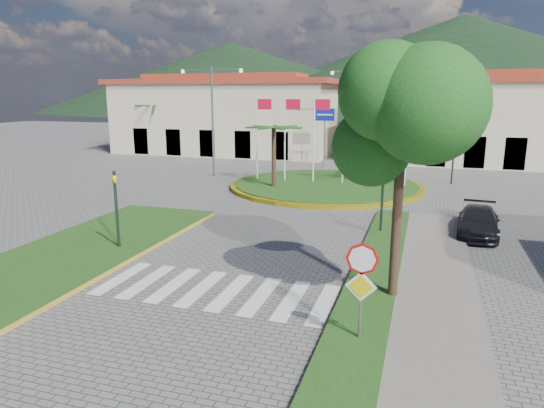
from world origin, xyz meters
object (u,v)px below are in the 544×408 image
(white_van, at_px, (222,149))
(car_side_right, at_px, (478,221))
(stop_sign, at_px, (361,277))
(roundabout_island, at_px, (326,185))
(deciduous_tree, at_px, (402,128))
(car_dark_a, at_px, (273,151))
(car_dark_b, at_px, (370,164))

(white_van, bearing_deg, car_side_right, -153.80)
(stop_sign, distance_m, car_side_right, 11.96)
(white_van, xyz_separation_m, car_side_right, (22.15, -22.86, 0.05))
(white_van, bearing_deg, roundabout_island, -154.10)
(deciduous_tree, bearing_deg, car_side_right, 69.42)
(stop_sign, relative_size, car_dark_a, 0.74)
(white_van, xyz_separation_m, car_dark_b, (15.54, -6.13, 0.04))
(stop_sign, relative_size, white_van, 0.66)
(white_van, distance_m, car_side_right, 31.83)
(car_dark_a, bearing_deg, deciduous_tree, -136.78)
(stop_sign, height_order, car_dark_a, stop_sign)
(deciduous_tree, height_order, white_van, deciduous_tree)
(roundabout_island, distance_m, stop_sign, 20.69)
(car_dark_b, bearing_deg, roundabout_island, -177.97)
(roundabout_island, relative_size, car_dark_b, 3.53)
(car_dark_a, bearing_deg, stop_sign, -139.60)
(deciduous_tree, relative_size, car_dark_a, 1.91)
(roundabout_island, xyz_separation_m, deciduous_tree, (5.50, -17.00, 5.00))
(roundabout_island, bearing_deg, car_side_right, -45.43)
(stop_sign, xyz_separation_m, car_dark_a, (-12.90, 33.70, -1.18))
(car_dark_b, bearing_deg, car_side_right, -142.43)
(white_van, height_order, car_dark_b, car_dark_b)
(deciduous_tree, bearing_deg, car_dark_b, 97.97)
(stop_sign, bearing_deg, car_dark_a, 110.94)
(white_van, distance_m, car_dark_b, 16.71)
(stop_sign, distance_m, deciduous_tree, 4.59)
(roundabout_island, height_order, car_side_right, roundabout_island)
(stop_sign, xyz_separation_m, deciduous_tree, (0.60, 3.04, 3.38))
(deciduous_tree, xyz_separation_m, car_side_right, (3.10, 8.27, -4.57))
(deciduous_tree, bearing_deg, stop_sign, -101.18)
(car_dark_a, bearing_deg, white_van, 104.67)
(stop_sign, xyz_separation_m, white_van, (-18.44, 34.17, -1.23))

